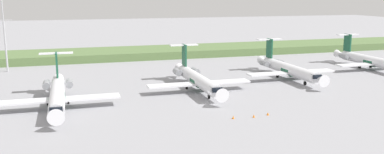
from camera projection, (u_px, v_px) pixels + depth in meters
ground_plane at (173, 76)px, 109.16m from camera, size 500.00×500.00×0.00m
grass_berm at (147, 53)px, 142.49m from camera, size 320.00×20.00×2.47m
regional_jet_second at (57, 94)px, 78.51m from camera, size 22.81×31.00×9.00m
regional_jet_third at (197, 79)px, 92.25m from camera, size 22.81×31.00×9.00m
regional_jet_fourth at (288, 69)px, 104.86m from camera, size 22.81×31.00×9.00m
regional_jet_fifth at (370, 60)px, 117.74m from camera, size 22.81×31.00×9.00m
antenna_mast at (5, 39)px, 112.91m from camera, size 4.40×0.50×21.46m
safety_cone_front_marker at (233, 117)px, 71.55m from camera, size 0.44×0.44×0.55m
safety_cone_mid_marker at (254, 116)px, 72.33m from camera, size 0.44×0.44×0.55m
safety_cone_rear_marker at (268, 114)px, 73.67m from camera, size 0.44×0.44×0.55m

